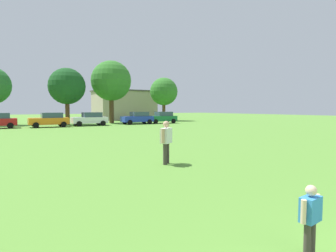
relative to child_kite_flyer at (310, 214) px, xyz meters
name	(u,v)px	position (x,y,z in m)	size (l,w,h in m)	color
ground_plane	(49,130)	(0.22, 27.73, -0.63)	(160.00, 160.00, 0.00)	#568C33
child_kite_flyer	(310,214)	(0.00, 0.00, 0.00)	(0.50, 0.24, 1.07)	#3F3833
adult_bystander	(166,139)	(1.67, 7.10, 0.37)	(0.66, 0.59, 1.70)	#3F3833
parked_car_orange_1	(50,120)	(1.04, 32.77, 0.22)	(4.30, 2.02, 1.68)	orange
parked_car_white_2	(90,119)	(5.81, 33.12, 0.22)	(4.30, 2.02, 1.68)	white
parked_car_blue_3	(138,118)	(12.45, 33.33, 0.22)	(4.30, 2.02, 1.68)	#1E38AD
parked_car_green_4	(162,117)	(16.40, 33.46, 0.22)	(4.30, 2.02, 1.68)	#196B38
tree_center	(67,86)	(3.94, 37.29, 4.46)	(4.85, 4.85, 7.55)	brown
tree_right	(111,81)	(10.38, 38.08, 5.55)	(5.87, 5.87, 9.15)	brown
tree_far_right	(164,92)	(20.88, 40.81, 4.43)	(4.81, 4.81, 7.50)	brown
house_left	(124,105)	(17.06, 49.72, 2.18)	(11.29, 7.69, 5.61)	tan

